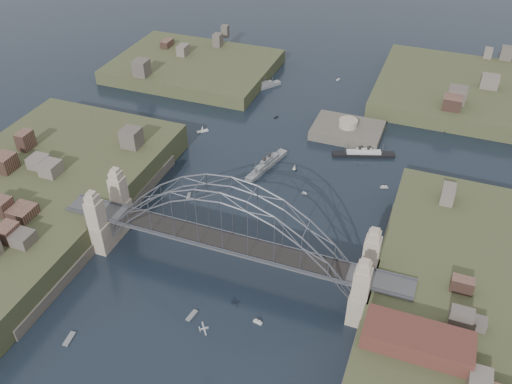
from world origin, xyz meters
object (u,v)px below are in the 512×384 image
Objects in this scene: bridge at (228,229)px; ocean_liner at (363,154)px; fort_island at (347,135)px; wharf_shed at (418,340)px; naval_cruiser_far at (262,87)px; naval_cruiser_near at (267,165)px.

bridge is 63.46m from ocean_liner.
bridge reaches higher than fort_island.
fort_island is (12.00, 70.00, -12.66)m from bridge.
naval_cruiser_far is (-69.26, 104.89, -9.15)m from wharf_shed.
bridge is at bearing -99.73° from fort_island.
naval_cruiser_near is 1.31× the size of naval_cruiser_far.
wharf_shed reaches higher than fort_island.
fort_island is at bearing 56.03° from naval_cruiser_near.
naval_cruiser_near is 30.29m from ocean_liner.
naval_cruiser_far is at bearing 105.53° from bridge.
wharf_shed is 76.55m from naval_cruiser_near.
fort_island reaches higher than ocean_liner.
naval_cruiser_near is (-6.07, 43.17, -11.44)m from bridge.
wharf_shed is 1.07× the size of ocean_liner.
fort_island is 1.18× the size of ocean_liner.
bridge is 4.44× the size of naval_cruiser_near.
ocean_liner is at bearing 108.42° from wharf_shed.
ocean_liner is (19.61, 59.23, -11.60)m from bridge.
fort_island is 90.48m from wharf_shed.
bridge is 46.23m from wharf_shed.
ocean_liner is at bearing -35.21° from naval_cruiser_far.
fort_island is at bearing 125.25° from ocean_liner.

